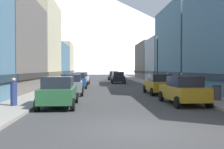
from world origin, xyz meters
The scene contains 24 objects.
ground_plane centered at (0.00, 0.00, 0.00)m, with size 400.00×400.00×0.00m, color #3C3C3C.
sidewalk_left centered at (-6.25, 35.00, 0.07)m, with size 2.50×100.00×0.15m, color gray.
sidewalk_right centered at (6.25, 35.00, 0.07)m, with size 2.50×100.00×0.15m, color gray.
storefront_left_2 centered at (-10.93, 28.34, 5.69)m, with size 7.17×11.87×11.73m.
storefront_left_3 centered at (-12.17, 40.90, 3.31)m, with size 9.64×12.40×6.88m.
storefront_left_4 centered at (-11.27, 51.98, 3.95)m, with size 7.84×8.92×8.19m.
storefront_right_2 centered at (10.81, 25.36, 5.11)m, with size 6.92×12.96×10.57m.
storefront_right_3 centered at (10.93, 36.72, 3.67)m, with size 7.16×8.84×7.63m.
storefront_right_4 centered at (11.99, 48.11, 3.83)m, with size 9.28×12.93×7.96m.
car_left_0 centered at (-3.80, 5.94, 0.90)m, with size 2.15×4.44×1.78m.
car_left_1 centered at (-3.80, 13.29, 0.90)m, with size 2.23×4.48×1.78m.
car_left_2 centered at (-3.80, 21.12, 0.90)m, with size 2.17×4.45×1.78m.
car_left_3 centered at (-3.80, 27.78, 0.90)m, with size 2.16×4.45×1.78m.
car_right_0 centered at (3.80, 6.63, 0.90)m, with size 2.21×4.46×1.78m.
car_right_1 centered at (3.80, 13.26, 0.90)m, with size 2.09×4.41×1.78m.
car_driving_0 centered at (1.60, 43.09, 0.90)m, with size 2.06×4.40×1.78m.
car_driving_1 centered at (1.60, 31.34, 0.90)m, with size 2.06×4.40×1.78m.
trash_bin_right centered at (6.35, 7.53, 0.64)m, with size 0.59×0.59×0.98m.
potted_plant_0 centered at (-7.00, 19.31, 0.69)m, with size 0.63×0.63×1.01m.
pedestrian_0 centered at (6.25, 19.59, 0.90)m, with size 0.36×0.36×1.64m.
pedestrian_1 centered at (-6.25, 5.57, 0.87)m, with size 0.36×0.36×1.57m.
pedestrian_2 centered at (6.25, 14.67, 0.95)m, with size 0.36×0.36×1.73m.
streetlamp_right centered at (5.35, 20.65, 3.99)m, with size 0.36×0.36×5.86m.
mountain_backdrop centered at (-21.60, 260.00, 45.05)m, with size 331.69×331.69×90.10m, color silver.
Camera 1 is at (-1.51, -9.53, 2.21)m, focal length 42.36 mm.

